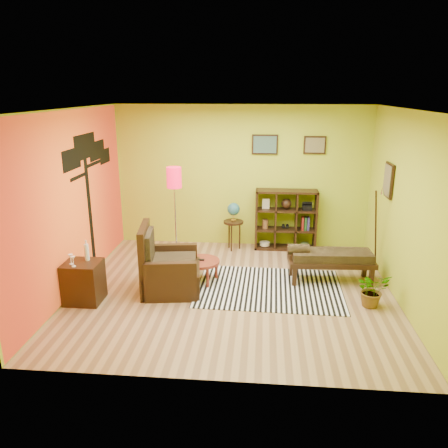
# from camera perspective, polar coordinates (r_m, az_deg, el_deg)

# --- Properties ---
(ground) EXTENTS (5.00, 5.00, 0.00)m
(ground) POSITION_cam_1_polar(r_m,az_deg,el_deg) (7.02, 1.16, -8.73)
(ground) COLOR tan
(ground) RESTS_ON ground
(room_shell) EXTENTS (5.04, 4.54, 2.82)m
(room_shell) POSITION_cam_1_polar(r_m,az_deg,el_deg) (6.46, 0.44, 5.89)
(room_shell) COLOR #AEC329
(room_shell) RESTS_ON ground
(zebra_rug) EXTENTS (2.35, 1.68, 0.01)m
(zebra_rug) POSITION_cam_1_polar(r_m,az_deg,el_deg) (7.14, 5.90, -8.30)
(zebra_rug) COLOR white
(zebra_rug) RESTS_ON ground
(coffee_table) EXTENTS (0.61, 0.61, 0.39)m
(coffee_table) POSITION_cam_1_polar(r_m,az_deg,el_deg) (7.23, -2.99, -5.15)
(coffee_table) COLOR maroon
(coffee_table) RESTS_ON ground
(armchair) EXTENTS (1.00, 1.01, 1.08)m
(armchair) POSITION_cam_1_polar(r_m,az_deg,el_deg) (6.97, -7.43, -6.12)
(armchair) COLOR black
(armchair) RESTS_ON ground
(side_cabinet) EXTENTS (0.53, 0.48, 0.94)m
(side_cabinet) POSITION_cam_1_polar(r_m,az_deg,el_deg) (6.90, -17.87, -7.18)
(side_cabinet) COLOR black
(side_cabinet) RESTS_ON ground
(floor_lamp) EXTENTS (0.27, 0.27, 1.78)m
(floor_lamp) POSITION_cam_1_polar(r_m,az_deg,el_deg) (7.69, -6.50, 4.90)
(floor_lamp) COLOR silver
(floor_lamp) RESTS_ON ground
(globe_table) EXTENTS (0.39, 0.39, 0.96)m
(globe_table) POSITION_cam_1_polar(r_m,az_deg,el_deg) (8.54, 1.25, 1.26)
(globe_table) COLOR black
(globe_table) RESTS_ON ground
(cube_shelf) EXTENTS (1.20, 0.35, 1.20)m
(cube_shelf) POSITION_cam_1_polar(r_m,az_deg,el_deg) (8.70, 8.15, 0.53)
(cube_shelf) COLOR black
(cube_shelf) RESTS_ON ground
(bench) EXTENTS (1.44, 0.58, 0.65)m
(bench) POSITION_cam_1_polar(r_m,az_deg,el_deg) (7.40, 13.54, -4.32)
(bench) COLOR black
(bench) RESTS_ON ground
(potted_plant) EXTENTS (0.62, 0.65, 0.41)m
(potted_plant) POSITION_cam_1_polar(r_m,az_deg,el_deg) (6.84, 18.74, -8.54)
(potted_plant) COLOR #26661E
(potted_plant) RESTS_ON ground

